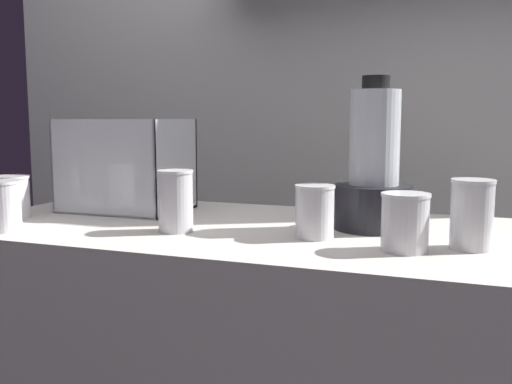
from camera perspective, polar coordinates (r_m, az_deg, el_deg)
The scene contains 9 objects.
back_wall_unit at distance 2.04m, azimuth 7.66°, elevation 10.56°, with size 2.60×0.24×2.50m.
carrot_display_bin at distance 1.59m, azimuth -12.50°, elevation 0.88°, with size 0.31×0.23×0.24m.
blender_pitcher at distance 1.31m, azimuth 11.57°, elevation 1.78°, with size 0.17×0.17×0.34m.
juice_cup_mango_far_left at distance 1.55m, azimuth -23.03°, elevation -0.66°, with size 0.09×0.09×0.11m.
juice_cup_beet_left at distance 1.38m, azimuth -23.79°, elevation -1.49°, with size 0.08×0.08×0.11m.
juice_cup_pomegranate_middle at distance 1.27m, azimuth -7.96°, elevation -1.30°, with size 0.08×0.08×0.14m.
juice_cup_mango_right at distance 1.20m, azimuth 5.83°, elevation -2.18°, with size 0.08×0.08×0.11m.
juice_cup_pomegranate_far_right at distance 1.11m, azimuth 14.52°, elevation -3.30°, with size 0.09×0.09×0.11m.
juice_cup_orange_rightmost at distance 1.16m, azimuth 20.57°, elevation -2.45°, with size 0.08×0.08×0.13m.
Camera 1 is at (0.45, -1.22, 1.15)m, focal length 40.41 mm.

